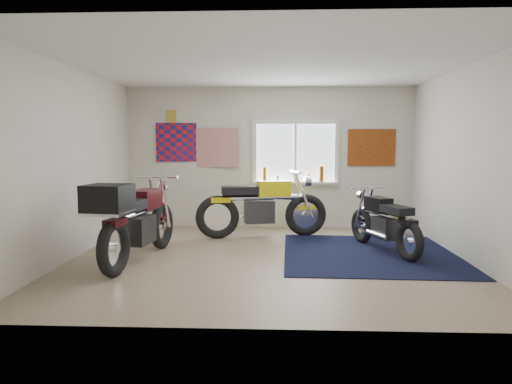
{
  "coord_description": "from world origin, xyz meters",
  "views": [
    {
      "loc": [
        0.11,
        -6.34,
        1.61
      ],
      "look_at": [
        -0.17,
        0.4,
        0.91
      ],
      "focal_mm": 32.0,
      "sensor_mm": 36.0,
      "label": 1
    }
  ],
  "objects_px": {
    "navy_rug": "(369,254)",
    "yellow_triumph": "(262,208)",
    "black_chrome_bike": "(384,224)",
    "maroon_tourer": "(134,220)"
  },
  "relations": [
    {
      "from": "navy_rug",
      "to": "yellow_triumph",
      "type": "height_order",
      "value": "yellow_triumph"
    },
    {
      "from": "black_chrome_bike",
      "to": "maroon_tourer",
      "type": "height_order",
      "value": "maroon_tourer"
    },
    {
      "from": "navy_rug",
      "to": "maroon_tourer",
      "type": "xyz_separation_m",
      "value": [
        -3.29,
        -0.7,
        0.59
      ]
    },
    {
      "from": "navy_rug",
      "to": "black_chrome_bike",
      "type": "xyz_separation_m",
      "value": [
        0.24,
        0.18,
        0.41
      ]
    },
    {
      "from": "yellow_triumph",
      "to": "maroon_tourer",
      "type": "relative_size",
      "value": 1.01
    },
    {
      "from": "maroon_tourer",
      "to": "yellow_triumph",
      "type": "bearing_deg",
      "value": -33.82
    },
    {
      "from": "yellow_triumph",
      "to": "maroon_tourer",
      "type": "height_order",
      "value": "yellow_triumph"
    },
    {
      "from": "navy_rug",
      "to": "yellow_triumph",
      "type": "bearing_deg",
      "value": 144.04
    },
    {
      "from": "navy_rug",
      "to": "maroon_tourer",
      "type": "height_order",
      "value": "maroon_tourer"
    },
    {
      "from": "navy_rug",
      "to": "maroon_tourer",
      "type": "relative_size",
      "value": 1.14
    }
  ]
}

